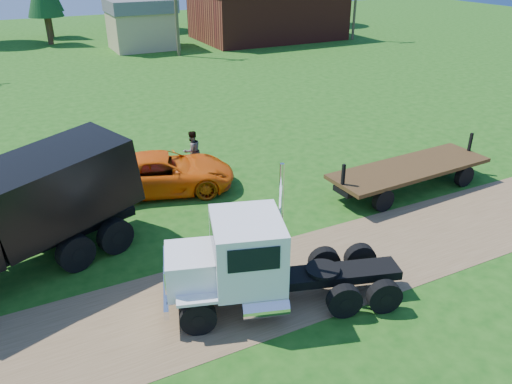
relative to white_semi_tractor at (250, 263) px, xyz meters
name	(u,v)px	position (x,y,z in m)	size (l,w,h in m)	color
ground	(349,260)	(3.90, 0.54, -1.41)	(140.00, 140.00, 0.00)	#184C10
dirt_track	(349,260)	(3.90, 0.54, -1.41)	(120.00, 4.20, 0.01)	brown
white_semi_tractor	(250,263)	(0.00, 0.00, 0.00)	(6.98, 4.00, 4.14)	black
black_dump_truck	(7,214)	(-5.85, 4.68, 0.68)	(8.92, 5.24, 3.81)	black
orange_pickup	(164,172)	(0.05, 8.37, -0.60)	(2.70, 5.86, 1.63)	#EE5E0B
flatbed_trailer	(410,171)	(9.35, 3.85, -0.61)	(7.43, 2.55, 1.88)	#311E0F
spectator_b	(192,151)	(1.87, 9.87, -0.48)	(0.91, 0.71, 1.87)	#999999
brick_building	(267,13)	(21.90, 40.54, 1.25)	(15.40, 10.40, 5.30)	maroon
tan_shed	(142,23)	(7.90, 40.54, 1.01)	(6.20, 5.40, 4.70)	tan
utility_poles	(176,2)	(9.90, 35.54, 3.30)	(42.20, 0.28, 9.00)	#493F29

